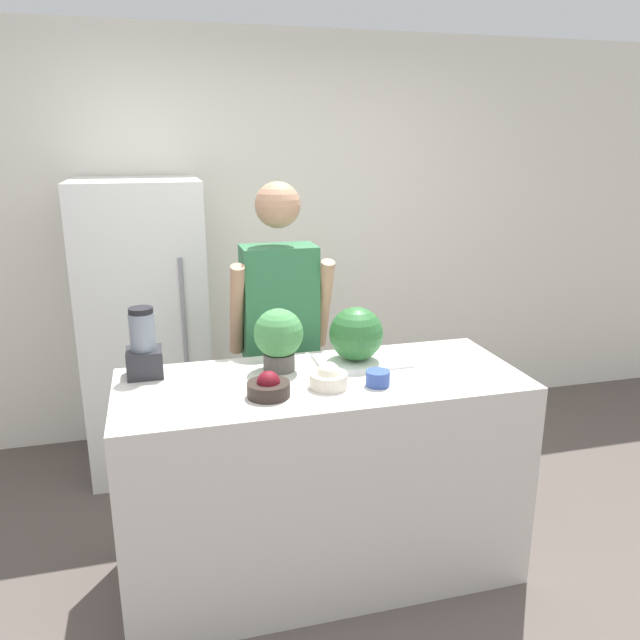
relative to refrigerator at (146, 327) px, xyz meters
name	(u,v)px	position (x,y,z in m)	size (l,w,h in m)	color
ground_plane	(344,619)	(0.74, -1.63, -0.86)	(14.00, 14.00, 0.00)	#564C47
wall_back	(256,239)	(0.74, 0.40, 0.44)	(8.00, 0.06, 2.60)	white
counter_island	(322,477)	(0.74, -1.28, -0.39)	(1.74, 0.70, 0.95)	beige
refrigerator	(146,327)	(0.00, 0.00, 0.00)	(0.70, 0.73, 1.72)	white
person	(280,345)	(0.68, -0.67, 0.05)	(0.51, 0.27, 1.74)	#333338
cutting_board	(362,361)	(0.97, -1.13, 0.09)	(0.42, 0.26, 0.01)	white
watermelon	(356,334)	(0.94, -1.13, 0.22)	(0.25, 0.25, 0.25)	#2D6B33
bowl_cherries	(269,387)	(0.48, -1.41, 0.13)	(0.17, 0.17, 0.11)	#2D231E
bowl_cream	(330,378)	(0.74, -1.38, 0.13)	(0.16, 0.16, 0.11)	beige
bowl_small_blue	(378,378)	(0.94, -1.42, 0.12)	(0.10, 0.10, 0.06)	#334C9E
blender	(144,348)	(0.01, -1.05, 0.21)	(0.15, 0.15, 0.30)	#28282D
potted_plant	(279,337)	(0.58, -1.13, 0.24)	(0.22, 0.22, 0.28)	#514C47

